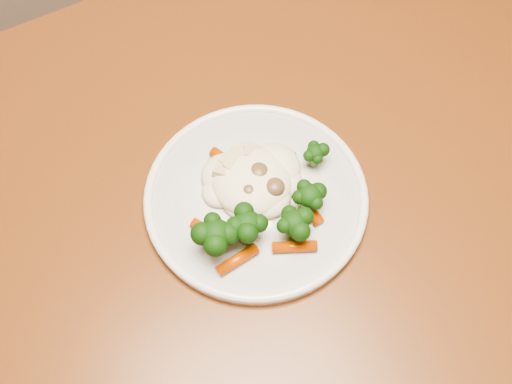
{
  "coord_description": "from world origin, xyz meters",
  "views": [
    {
      "loc": [
        -0.3,
        0.08,
        1.37
      ],
      "look_at": [
        -0.19,
        0.4,
        0.77
      ],
      "focal_mm": 45.0,
      "sensor_mm": 36.0,
      "label": 1
    }
  ],
  "objects": [
    {
      "name": "meal",
      "position": [
        -0.19,
        0.39,
        0.78
      ],
      "size": [
        0.17,
        0.15,
        0.05
      ],
      "color": "#F1E6C1",
      "rests_on": "plate"
    },
    {
      "name": "plate",
      "position": [
        -0.19,
        0.4,
        0.76
      ],
      "size": [
        0.24,
        0.24,
        0.01
      ],
      "primitive_type": "cylinder",
      "color": "white",
      "rests_on": "dining_table"
    },
    {
      "name": "dining_table",
      "position": [
        -0.27,
        0.34,
        0.66
      ],
      "size": [
        1.38,
        1.04,
        0.75
      ],
      "rotation": [
        0.0,
        0.0,
        0.18
      ],
      "color": "brown",
      "rests_on": "ground"
    }
  ]
}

